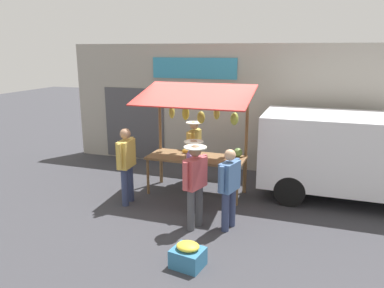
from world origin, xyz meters
name	(u,v)px	position (x,y,z in m)	size (l,w,h in m)	color
ground_plane	(196,193)	(0.00, 0.00, 0.00)	(40.00, 40.00, 0.00)	#38383D
street_backdrop	(219,107)	(0.06, -2.20, 1.70)	(9.00, 0.30, 3.40)	#9E998E
market_stall	(198,128)	(-0.03, -0.04, 1.55)	(2.50, 1.46, 2.50)	brown
vendor_with_sunhat	(194,147)	(0.31, -0.75, 0.90)	(0.40, 0.67, 1.55)	navy
shopper_with_ponytail	(229,184)	(-1.12, 1.48, 0.87)	(0.33, 0.65, 1.53)	navy
shopper_with_shopping_bag	(194,170)	(-0.25, 0.93, 0.88)	(0.39, 0.65, 1.51)	#232328
shopper_in_striped_shirt	(195,180)	(-0.52, 1.64, 0.94)	(0.41, 0.66, 1.60)	#4C4C51
shopper_in_grey_tee	(126,161)	(1.22, 1.03, 0.96)	(0.25, 0.71, 1.66)	navy
parked_van	(359,151)	(-3.44, -0.79, 1.12)	(4.40, 1.86, 1.88)	silver
produce_crate_near	(188,256)	(-0.83, 2.92, 0.18)	(0.54, 0.48, 0.40)	teal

